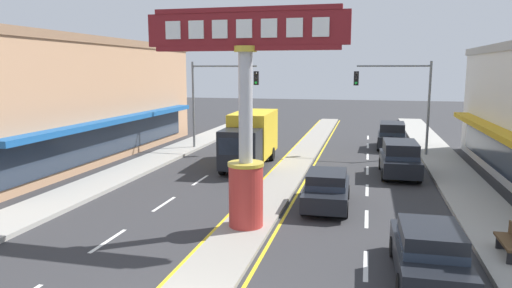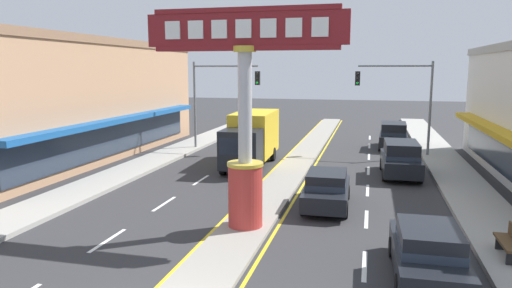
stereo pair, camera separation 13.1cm
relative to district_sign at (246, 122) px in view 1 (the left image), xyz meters
name	(u,v)px [view 1 (the left image)]	position (x,y,z in m)	size (l,w,h in m)	color
median_strip	(294,166)	(0.00, 11.03, -3.81)	(1.82, 52.00, 0.14)	gray
sidewalk_left	(142,165)	(-8.73, 9.03, -3.79)	(2.43, 60.00, 0.18)	#9E9B93
sidewalk_right	(460,182)	(8.73, 9.03, -3.79)	(2.43, 60.00, 0.18)	#9E9B93
lane_markings	(290,172)	(0.00, 9.68, -3.87)	(8.56, 52.00, 0.01)	silver
district_sign	(246,122)	(0.00, 0.00, 0.00)	(6.97, 1.28, 7.59)	#B7332D
storefront_left	(56,99)	(-15.30, 10.35, -0.08)	(9.34, 24.06, 7.59)	tan
traffic_light_left_side	(217,90)	(-6.15, 15.31, 0.37)	(4.86, 0.46, 6.20)	slate
traffic_light_right_side	(401,92)	(6.15, 16.05, 0.37)	(4.86, 0.46, 6.20)	slate
sedan_near_right_lane	(429,251)	(5.86, -2.66, -3.09)	(1.90, 4.33, 1.53)	black
suv_far_right_lane	(400,158)	(5.86, 10.01, -2.89)	(2.06, 4.65, 1.90)	black
box_truck_near_left_lane	(251,137)	(-2.61, 10.96, -2.18)	(2.41, 6.97, 3.12)	black
suv_mid_left_lane	(392,135)	(5.86, 19.03, -2.89)	(2.09, 4.67, 1.90)	black
sedan_far_left_oncoming	(327,189)	(2.56, 3.43, -3.09)	(1.91, 4.34, 1.53)	black
street_bench	(511,242)	(8.38, -0.92, -3.23)	(0.48, 1.60, 0.88)	brown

